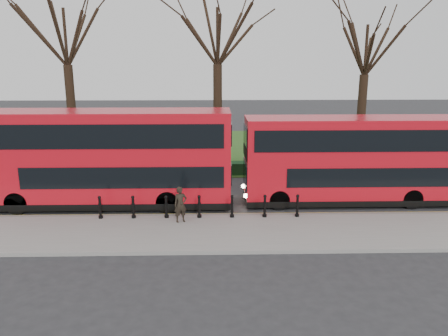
{
  "coord_description": "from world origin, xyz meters",
  "views": [
    {
      "loc": [
        1.7,
        -20.13,
        7.13
      ],
      "look_at": [
        2.2,
        0.5,
        2.0
      ],
      "focal_mm": 35.0,
      "sensor_mm": 36.0,
      "label": 1
    }
  ],
  "objects_px": {
    "bollard_row": "(199,207)",
    "bus_lead": "(109,159)",
    "bus_rear": "(354,161)",
    "pedestrian": "(181,205)"
  },
  "relations": [
    {
      "from": "bollard_row",
      "to": "bus_lead",
      "type": "xyz_separation_m",
      "value": [
        -4.48,
        2.27,
        1.74
      ]
    },
    {
      "from": "bus_rear",
      "to": "pedestrian",
      "type": "relative_size",
      "value": 6.84
    },
    {
      "from": "bollard_row",
      "to": "pedestrian",
      "type": "distance_m",
      "value": 1.01
    },
    {
      "from": "bus_lead",
      "to": "bus_rear",
      "type": "height_order",
      "value": "bus_lead"
    },
    {
      "from": "bus_lead",
      "to": "bus_rear",
      "type": "xyz_separation_m",
      "value": [
        12.19,
        0.18,
        -0.2
      ]
    },
    {
      "from": "bollard_row",
      "to": "bus_rear",
      "type": "relative_size",
      "value": 0.83
    },
    {
      "from": "bollard_row",
      "to": "bus_lead",
      "type": "distance_m",
      "value": 5.31
    },
    {
      "from": "bollard_row",
      "to": "bus_rear",
      "type": "bearing_deg",
      "value": 17.64
    },
    {
      "from": "bus_lead",
      "to": "bus_rear",
      "type": "bearing_deg",
      "value": 0.87
    },
    {
      "from": "bollard_row",
      "to": "bus_rear",
      "type": "distance_m",
      "value": 8.24
    }
  ]
}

